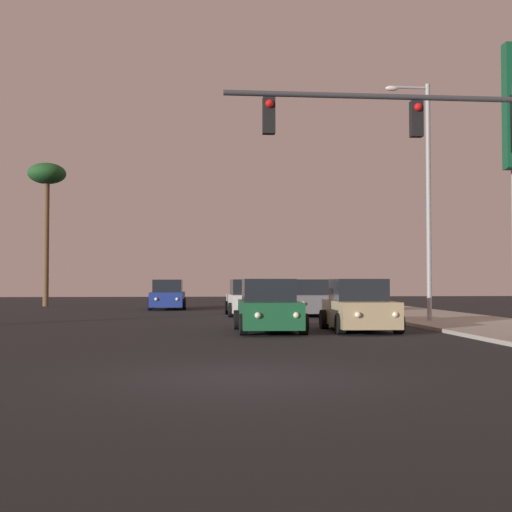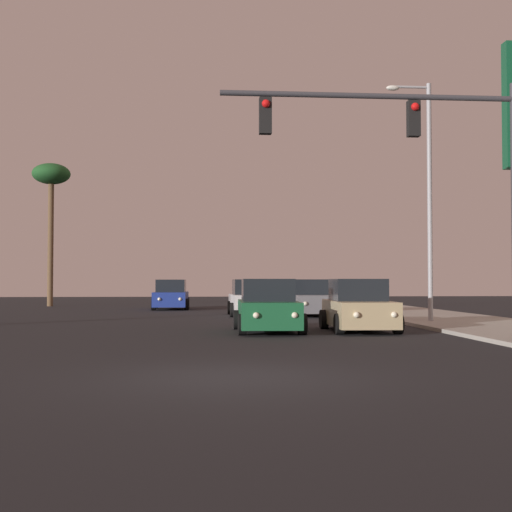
% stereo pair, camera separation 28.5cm
% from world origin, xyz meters
% --- Properties ---
extents(ground_plane, '(120.00, 120.00, 0.00)m').
position_xyz_m(ground_plane, '(0.00, 0.00, 0.00)').
color(ground_plane, black).
extents(car_red, '(2.04, 4.33, 1.68)m').
position_xyz_m(car_red, '(4.77, 28.28, 0.76)').
color(car_red, maroon).
rests_on(car_red, ground).
extents(car_white, '(2.04, 4.32, 1.68)m').
position_xyz_m(car_white, '(1.91, 21.06, 0.76)').
color(car_white, silver).
rests_on(car_white, ground).
extents(car_grey, '(2.04, 4.31, 1.68)m').
position_xyz_m(car_grey, '(4.64, 20.62, 0.76)').
color(car_grey, slate).
rests_on(car_grey, ground).
extents(car_green, '(2.04, 4.34, 1.68)m').
position_xyz_m(car_green, '(1.65, 10.49, 0.76)').
color(car_green, '#195933').
rests_on(car_green, ground).
extents(car_blue, '(2.04, 4.34, 1.68)m').
position_xyz_m(car_blue, '(-2.04, 28.56, 0.76)').
color(car_blue, navy).
rests_on(car_blue, ground).
extents(car_tan, '(2.04, 4.34, 1.68)m').
position_xyz_m(car_tan, '(4.58, 10.53, 0.76)').
color(car_tan, tan).
rests_on(car_tan, ground).
extents(traffic_light_mast, '(7.54, 0.36, 6.50)m').
position_xyz_m(traffic_light_mast, '(5.22, 5.22, 4.74)').
color(traffic_light_mast, '#38383D').
rests_on(traffic_light_mast, sidewalk_right).
extents(street_lamp, '(1.74, 0.24, 9.00)m').
position_xyz_m(street_lamp, '(8.04, 14.15, 5.12)').
color(street_lamp, '#99999E').
rests_on(street_lamp, sidewalk_right).
extents(palm_tree_far, '(2.40, 2.40, 9.08)m').
position_xyz_m(palm_tree_far, '(-9.85, 34.00, 7.89)').
color(palm_tree_far, brown).
rests_on(palm_tree_far, ground).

